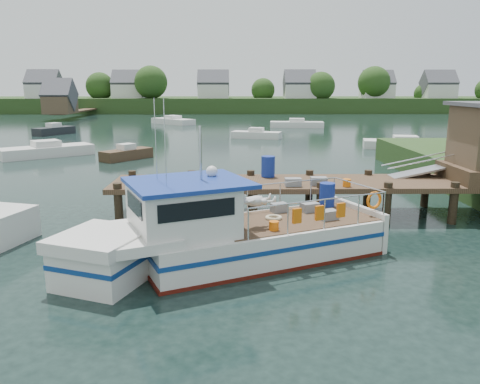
{
  "coord_description": "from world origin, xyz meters",
  "views": [
    {
      "loc": [
        -1.27,
        -18.14,
        5.04
      ],
      "look_at": [
        -1.0,
        -1.5,
        1.3
      ],
      "focal_mm": 35.0,
      "sensor_mm": 36.0,
      "label": 1
    }
  ],
  "objects_px": {
    "moored_rowboat": "(127,154)",
    "moored_e": "(54,130)",
    "moored_b": "(256,134)",
    "lobster_boat": "(224,235)",
    "moored_c": "(405,144)",
    "moored_d": "(173,121)",
    "dock": "(429,160)",
    "moored_a": "(47,151)",
    "moored_far": "(297,124)"
  },
  "relations": [
    {
      "from": "moored_c",
      "to": "moored_d",
      "type": "relative_size",
      "value": 1.07
    },
    {
      "from": "lobster_boat",
      "to": "moored_rowboat",
      "type": "distance_m",
      "value": 21.56
    },
    {
      "from": "moored_b",
      "to": "lobster_boat",
      "type": "bearing_deg",
      "value": -111.97
    },
    {
      "from": "lobster_boat",
      "to": "moored_rowboat",
      "type": "xyz_separation_m",
      "value": [
        -7.29,
        20.28,
        -0.45
      ]
    },
    {
      "from": "moored_far",
      "to": "moored_e",
      "type": "xyz_separation_m",
      "value": [
        -27.62,
        -8.82,
        0.04
      ]
    },
    {
      "from": "dock",
      "to": "moored_c",
      "type": "distance_m",
      "value": 21.86
    },
    {
      "from": "moored_c",
      "to": "moored_e",
      "type": "height_order",
      "value": "moored_e"
    },
    {
      "from": "moored_a",
      "to": "moored_e",
      "type": "xyz_separation_m",
      "value": [
        -5.56,
        16.55,
        0.02
      ]
    },
    {
      "from": "lobster_boat",
      "to": "moored_c",
      "type": "height_order",
      "value": "lobster_boat"
    },
    {
      "from": "lobster_boat",
      "to": "moored_e",
      "type": "xyz_separation_m",
      "value": [
        -19.12,
        38.36,
        -0.4
      ]
    },
    {
      "from": "dock",
      "to": "moored_b",
      "type": "relative_size",
      "value": 3.23
    },
    {
      "from": "moored_c",
      "to": "dock",
      "type": "bearing_deg",
      "value": -85.44
    },
    {
      "from": "dock",
      "to": "moored_c",
      "type": "bearing_deg",
      "value": 72.07
    },
    {
      "from": "moored_a",
      "to": "moored_b",
      "type": "relative_size",
      "value": 1.27
    },
    {
      "from": "lobster_boat",
      "to": "moored_b",
      "type": "distance_m",
      "value": 34.19
    },
    {
      "from": "lobster_boat",
      "to": "moored_c",
      "type": "bearing_deg",
      "value": 36.58
    },
    {
      "from": "lobster_boat",
      "to": "moored_rowboat",
      "type": "height_order",
      "value": "lobster_boat"
    },
    {
      "from": "moored_b",
      "to": "moored_rowboat",
      "type": "bearing_deg",
      "value": -143.3
    },
    {
      "from": "moored_rowboat",
      "to": "moored_a",
      "type": "bearing_deg",
      "value": 145.2
    },
    {
      "from": "moored_far",
      "to": "moored_a",
      "type": "relative_size",
      "value": 1.06
    },
    {
      "from": "moored_far",
      "to": "moored_a",
      "type": "distance_m",
      "value": 33.62
    },
    {
      "from": "moored_b",
      "to": "moored_c",
      "type": "relative_size",
      "value": 0.72
    },
    {
      "from": "moored_a",
      "to": "lobster_boat",
      "type": "bearing_deg",
      "value": -75.44
    },
    {
      "from": "moored_b",
      "to": "moored_d",
      "type": "height_order",
      "value": "moored_d"
    },
    {
      "from": "dock",
      "to": "moored_rowboat",
      "type": "distance_m",
      "value": 21.56
    },
    {
      "from": "lobster_boat",
      "to": "moored_d",
      "type": "relative_size",
      "value": 1.44
    },
    {
      "from": "lobster_boat",
      "to": "moored_far",
      "type": "height_order",
      "value": "lobster_boat"
    },
    {
      "from": "moored_a",
      "to": "moored_b",
      "type": "xyz_separation_m",
      "value": [
        16.21,
        12.28,
        -0.05
      ]
    },
    {
      "from": "dock",
      "to": "moored_d",
      "type": "height_order",
      "value": "dock"
    },
    {
      "from": "moored_rowboat",
      "to": "moored_b",
      "type": "distance_m",
      "value": 17.02
    },
    {
      "from": "dock",
      "to": "moored_b",
      "type": "xyz_separation_m",
      "value": [
        -5.37,
        28.85,
        -1.84
      ]
    },
    {
      "from": "moored_rowboat",
      "to": "moored_e",
      "type": "bearing_deg",
      "value": 102.07
    },
    {
      "from": "lobster_boat",
      "to": "moored_far",
      "type": "distance_m",
      "value": 47.94
    },
    {
      "from": "dock",
      "to": "lobster_boat",
      "type": "bearing_deg",
      "value": -146.94
    },
    {
      "from": "dock",
      "to": "moored_a",
      "type": "distance_m",
      "value": 27.27
    },
    {
      "from": "dock",
      "to": "moored_b",
      "type": "height_order",
      "value": "dock"
    },
    {
      "from": "moored_b",
      "to": "moored_far",
      "type": "bearing_deg",
      "value": 48.47
    },
    {
      "from": "dock",
      "to": "moored_c",
      "type": "height_order",
      "value": "dock"
    },
    {
      "from": "dock",
      "to": "moored_rowboat",
      "type": "bearing_deg",
      "value": 135.53
    },
    {
      "from": "moored_far",
      "to": "moored_d",
      "type": "bearing_deg",
      "value": 151.49
    },
    {
      "from": "moored_c",
      "to": "moored_d",
      "type": "bearing_deg",
      "value": 152.66
    },
    {
      "from": "lobster_boat",
      "to": "moored_a",
      "type": "relative_size",
      "value": 1.47
    },
    {
      "from": "lobster_boat",
      "to": "moored_e",
      "type": "relative_size",
      "value": 2.02
    },
    {
      "from": "moored_b",
      "to": "moored_e",
      "type": "distance_m",
      "value": 22.19
    },
    {
      "from": "moored_b",
      "to": "moored_c",
      "type": "height_order",
      "value": "moored_b"
    },
    {
      "from": "moored_a",
      "to": "moored_c",
      "type": "height_order",
      "value": "moored_a"
    },
    {
      "from": "moored_rowboat",
      "to": "moored_far",
      "type": "xyz_separation_m",
      "value": [
        15.79,
        26.9,
        0.01
      ]
    },
    {
      "from": "dock",
      "to": "moored_d",
      "type": "distance_m",
      "value": 50.38
    },
    {
      "from": "moored_b",
      "to": "moored_c",
      "type": "distance_m",
      "value": 14.56
    },
    {
      "from": "moored_a",
      "to": "moored_c",
      "type": "distance_m",
      "value": 28.6
    }
  ]
}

